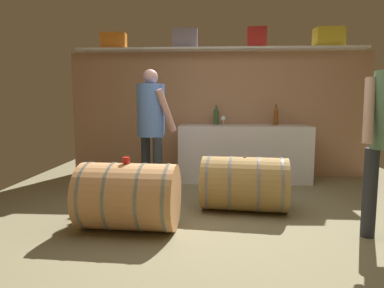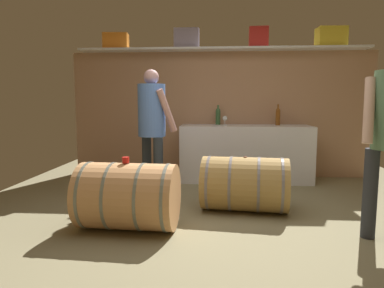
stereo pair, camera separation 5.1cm
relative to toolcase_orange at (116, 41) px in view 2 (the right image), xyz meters
The scene contains 15 objects.
ground_plane 3.24m from the toolcase_orange, 46.22° to the right, with size 6.02×8.24×0.02m, color #807756.
back_wall_panel 2.03m from the toolcase_orange, ahead, with size 4.82×0.10×2.00m, color tan.
high_shelf_board 1.67m from the toolcase_orange, ahead, with size 4.43×0.40×0.03m, color silver.
toolcase_orange is the anchor object (origin of this frame).
toolcase_grey 1.12m from the toolcase_orange, ahead, with size 0.39×0.18×0.31m, color gray.
toolcase_red 2.23m from the toolcase_orange, ahead, with size 0.29×0.29×0.30m, color red.
toolcase_yellow 3.32m from the toolcase_orange, ahead, with size 0.42×0.28×0.29m, color yellow.
work_cabinet 2.69m from the toolcase_orange, ahead, with size 1.97×0.63×0.85m, color silver.
wine_bottle_green 2.00m from the toolcase_orange, ahead, with size 0.08×0.08×0.31m.
wine_bottle_amber 2.80m from the toolcase_orange, ahead, with size 0.07×0.07×0.32m.
wine_glass 2.12m from the toolcase_orange, ahead, with size 0.07×0.07×0.15m.
wine_barrel_near 3.11m from the toolcase_orange, 72.16° to the right, with size 0.95×0.69×0.65m.
wine_barrel_far 3.19m from the toolcase_orange, 42.32° to the right, with size 1.00×0.70×0.62m.
tasting_cup 2.91m from the toolcase_orange, 72.55° to the right, with size 0.07×0.07×0.06m, color red.
winemaker_pouring 1.90m from the toolcase_orange, 57.65° to the right, with size 0.52×0.54×1.61m.
Camera 2 is at (-0.07, -3.19, 1.21)m, focal length 32.58 mm.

